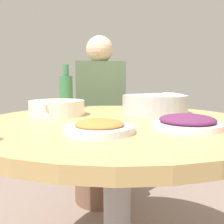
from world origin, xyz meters
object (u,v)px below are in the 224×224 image
object	(u,v)px
rice_bowl	(155,104)
soup_bowl	(57,108)
round_dining_table	(117,144)
diner_left	(100,99)
green_bottle	(66,91)
stool_for_diner_left	(100,171)
dish_tofu_braise	(100,127)
dish_eggplant	(187,122)

from	to	relation	value
rice_bowl	soup_bowl	world-z (taller)	rice_bowl
round_dining_table	rice_bowl	xyz separation A→B (m)	(-0.13, 0.25, 0.14)
rice_bowl	diner_left	distance (m)	0.67
green_bottle	stool_for_diner_left	xyz separation A→B (m)	(-0.31, 0.30, -0.61)
round_dining_table	rice_bowl	bearing A→B (deg)	117.45
soup_bowl	dish_tofu_braise	size ratio (longest dim) A/B	1.13
dish_tofu_braise	round_dining_table	bearing A→B (deg)	145.55
round_dining_table	dish_eggplant	xyz separation A→B (m)	(0.25, 0.15, 0.12)
green_bottle	stool_for_diner_left	size ratio (longest dim) A/B	0.55
round_dining_table	stool_for_diner_left	world-z (taller)	round_dining_table
round_dining_table	green_bottle	bearing A→B (deg)	-167.33
round_dining_table	dish_tofu_braise	world-z (taller)	dish_tofu_braise
round_dining_table	dish_tofu_braise	distance (m)	0.28
round_dining_table	diner_left	world-z (taller)	diner_left
dish_tofu_braise	stool_for_diner_left	distance (m)	1.19
diner_left	rice_bowl	bearing A→B (deg)	4.86
dish_tofu_braise	stool_for_diner_left	world-z (taller)	dish_tofu_braise
green_bottle	stool_for_diner_left	bearing A→B (deg)	135.99
soup_bowl	green_bottle	size ratio (longest dim) A/B	1.02
dish_tofu_braise	rice_bowl	bearing A→B (deg)	130.83
round_dining_table	dish_eggplant	size ratio (longest dim) A/B	4.78
green_bottle	soup_bowl	bearing A→B (deg)	-19.42
rice_bowl	stool_for_diner_left	world-z (taller)	rice_bowl
round_dining_table	diner_left	xyz separation A→B (m)	(-0.80, 0.19, 0.12)
diner_left	soup_bowl	bearing A→B (deg)	-34.29
green_bottle	diner_left	world-z (taller)	diner_left
rice_bowl	dish_eggplant	distance (m)	0.39
rice_bowl	diner_left	size ratio (longest dim) A/B	0.41
green_bottle	rice_bowl	bearing A→B (deg)	44.88
round_dining_table	green_bottle	world-z (taller)	green_bottle
soup_bowl	diner_left	bearing A→B (deg)	145.71
soup_bowl	stool_for_diner_left	bearing A→B (deg)	145.71
green_bottle	stool_for_diner_left	distance (m)	0.75
soup_bowl	dish_tofu_braise	xyz separation A→B (m)	(0.43, 0.06, -0.01)
soup_bowl	green_bottle	xyz separation A→B (m)	(-0.27, 0.09, 0.07)
rice_bowl	dish_eggplant	xyz separation A→B (m)	(0.38, -0.10, -0.03)
rice_bowl	dish_tofu_braise	size ratio (longest dim) A/B	1.43
dish_tofu_braise	diner_left	bearing A→B (deg)	161.63
round_dining_table	green_bottle	distance (m)	0.54
green_bottle	round_dining_table	bearing A→B (deg)	12.67
dish_tofu_braise	green_bottle	size ratio (longest dim) A/B	0.90
dish_tofu_braise	stool_for_diner_left	bearing A→B (deg)	161.63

